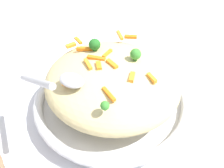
{
  "coord_description": "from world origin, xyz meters",
  "views": [
    {
      "loc": [
        -0.24,
        0.36,
        0.48
      ],
      "look_at": [
        0.0,
        0.0,
        0.08
      ],
      "focal_mm": 40.85,
      "sensor_mm": 36.0,
      "label": 1
    }
  ],
  "objects": [
    {
      "name": "ground_plane",
      "position": [
        0.0,
        0.0,
        0.0
      ],
      "size": [
        2.4,
        2.4,
        0.0
      ],
      "primitive_type": "plane",
      "color": "silver"
    },
    {
      "name": "serving_bowl",
      "position": [
        0.0,
        0.0,
        0.03
      ],
      "size": [
        0.38,
        0.38,
        0.05
      ],
      "color": "silver",
      "rests_on": "ground_plane"
    },
    {
      "name": "pasta_mound",
      "position": [
        0.0,
        0.0,
        0.09
      ],
      "size": [
        0.31,
        0.3,
        0.1
      ],
      "primitive_type": "ellipsoid",
      "color": "#DBC689",
      "rests_on": "serving_bowl"
    },
    {
      "name": "carrot_piece_0",
      "position": [
        0.04,
        0.0,
        0.14
      ],
      "size": [
        0.04,
        0.02,
        0.01
      ],
      "primitive_type": "cube",
      "rotation": [
        0.0,
        0.0,
        0.32
      ],
      "color": "orange",
      "rests_on": "pasta_mound"
    },
    {
      "name": "carrot_piece_1",
      "position": [
        0.05,
        0.09,
        0.14
      ],
      "size": [
        0.01,
        0.04,
        0.01
      ],
      "primitive_type": "cube",
      "rotation": [
        0.0,
        0.0,
        1.7
      ],
      "color": "orange",
      "rests_on": "pasta_mound"
    },
    {
      "name": "carrot_piece_2",
      "position": [
        0.03,
        -0.13,
        0.14
      ],
      "size": [
        0.03,
        0.02,
        0.01
      ],
      "primitive_type": "cube",
      "rotation": [
        0.0,
        0.0,
        3.65
      ],
      "color": "orange",
      "rests_on": "pasta_mound"
    },
    {
      "name": "carrot_piece_3",
      "position": [
        0.09,
        -0.02,
        0.14
      ],
      "size": [
        0.04,
        0.03,
        0.01
      ],
      "primitive_type": "cube",
      "rotation": [
        0.0,
        0.0,
        3.69
      ],
      "color": "orange",
      "rests_on": "pasta_mound"
    },
    {
      "name": "carrot_piece_4",
      "position": [
        0.04,
        0.03,
        0.14
      ],
      "size": [
        0.04,
        0.03,
        0.01
      ],
      "primitive_type": "cube",
      "rotation": [
        0.0,
        0.0,
        5.71
      ],
      "color": "orange",
      "rests_on": "pasta_mound"
    },
    {
      "name": "carrot_piece_5",
      "position": [
        0.0,
        0.0,
        0.14
      ],
      "size": [
        0.03,
        0.02,
        0.01
      ],
      "primitive_type": "cube",
      "rotation": [
        0.0,
        0.0,
        2.8
      ],
      "color": "orange",
      "rests_on": "pasta_mound"
    },
    {
      "name": "carrot_piece_6",
      "position": [
        -0.06,
        0.01,
        0.14
      ],
      "size": [
        0.02,
        0.03,
        0.01
      ],
      "primitive_type": "cube",
      "rotation": [
        0.0,
        0.0,
        1.95
      ],
      "color": "orange",
      "rests_on": "pasta_mound"
    },
    {
      "name": "carrot_piece_7",
      "position": [
        0.05,
        -0.12,
        0.14
      ],
      "size": [
        0.03,
        0.03,
        0.01
      ],
      "primitive_type": "cube",
      "rotation": [
        0.0,
        0.0,
        5.58
      ],
      "color": "orange",
      "rests_on": "pasta_mound"
    },
    {
      "name": "carrot_piece_8",
      "position": [
        -0.04,
        0.07,
        0.14
      ],
      "size": [
        0.04,
        0.02,
        0.01
      ],
      "primitive_type": "cube",
      "rotation": [
        0.0,
        0.0,
        5.86
      ],
      "color": "orange",
      "rests_on": "pasta_mound"
    },
    {
      "name": "carrot_piece_9",
      "position": [
        0.03,
        -0.03,
        0.14
      ],
      "size": [
        0.01,
        0.03,
        0.01
      ],
      "primitive_type": "cube",
      "rotation": [
        0.0,
        0.0,
        4.75
      ],
      "color": "orange",
      "rests_on": "pasta_mound"
    },
    {
      "name": "carrot_piece_10",
      "position": [
        0.02,
        0.02,
        0.14
      ],
      "size": [
        0.02,
        0.03,
        0.01
      ],
      "primitive_type": "cube",
      "rotation": [
        0.0,
        0.0,
        5.47
      ],
      "color": "orange",
      "rests_on": "pasta_mound"
    },
    {
      "name": "carrot_piece_11",
      "position": [
        0.13,
        -0.04,
        0.14
      ],
      "size": [
        0.03,
        0.02,
        0.01
      ],
      "primitive_type": "cube",
      "rotation": [
        0.0,
        0.0,
        5.88
      ],
      "color": "orange",
      "rests_on": "pasta_mound"
    },
    {
      "name": "carrot_piece_12",
      "position": [
        -0.09,
        -0.01,
        0.14
      ],
      "size": [
        0.03,
        0.02,
        0.01
      ],
      "primitive_type": "cube",
      "rotation": [
        0.0,
        0.0,
        5.78
      ],
      "color": "orange",
      "rests_on": "pasta_mound"
    },
    {
      "name": "carrot_piece_13",
      "position": [
        0.13,
        -0.01,
        0.14
      ],
      "size": [
        0.02,
        0.03,
        0.01
      ],
      "primitive_type": "cube",
      "rotation": [
        0.0,
        0.0,
        4.33
      ],
      "color": "orange",
      "rests_on": "pasta_mound"
    },
    {
      "name": "broccoli_floret_0",
      "position": [
        -0.06,
        0.11,
        0.14
      ],
      "size": [
        0.02,
        0.02,
        0.02
      ],
      "color": "#377928",
      "rests_on": "pasta_mound"
    },
    {
      "name": "broccoli_floret_1",
      "position": [
        0.07,
        -0.03,
        0.15
      ],
      "size": [
        0.03,
        0.03,
        0.03
      ],
      "color": "#205B1C",
      "rests_on": "pasta_mound"
    },
    {
      "name": "broccoli_floret_2",
      "position": [
        -0.03,
        -0.05,
        0.15
      ],
      "size": [
        0.03,
        0.03,
        0.03
      ],
      "color": "#377928",
      "rests_on": "pasta_mound"
    },
    {
      "name": "serving_spoon",
      "position": [
        0.04,
        0.12,
        0.16
      ],
      "size": [
        0.14,
        0.11,
        0.09
      ],
      "color": "#B7B7BC",
      "rests_on": "pasta_mound"
    }
  ]
}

